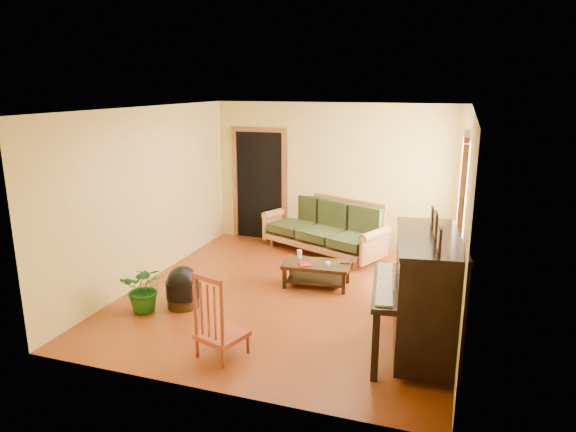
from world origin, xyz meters
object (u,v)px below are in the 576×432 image
(footstool, at_px, (183,292))
(red_chair, at_px, (222,314))
(ceramic_crock, at_px, (445,251))
(piano, at_px, (425,296))
(coffee_table, at_px, (316,274))
(sofa, at_px, (323,227))
(armchair, at_px, (413,274))
(potted_plant, at_px, (145,288))

(footstool, relative_size, red_chair, 0.45)
(red_chair, distance_m, ceramic_crock, 4.74)
(red_chair, bearing_deg, piano, 38.05)
(coffee_table, xyz_separation_m, footstool, (-1.51, -1.28, 0.03))
(piano, bearing_deg, footstool, 168.20)
(sofa, height_order, armchair, sofa)
(footstool, relative_size, potted_plant, 0.69)
(coffee_table, height_order, red_chair, red_chair)
(ceramic_crock, bearing_deg, armchair, -100.18)
(piano, distance_m, ceramic_crock, 3.48)
(armchair, bearing_deg, ceramic_crock, 103.93)
(sofa, bearing_deg, coffee_table, -55.05)
(footstool, xyz_separation_m, potted_plant, (-0.40, -0.27, 0.11))
(armchair, xyz_separation_m, footstool, (-2.90, -1.19, -0.18))
(coffee_table, bearing_deg, armchair, -3.64)
(footstool, distance_m, ceramic_crock, 4.56)
(potted_plant, bearing_deg, footstool, 34.51)
(armchair, bearing_deg, red_chair, -106.13)
(piano, height_order, ceramic_crock, piano)
(red_chair, height_order, ceramic_crock, red_chair)
(ceramic_crock, xyz_separation_m, potted_plant, (-3.66, -3.46, 0.20))
(sofa, height_order, footstool, sofa)
(coffee_table, distance_m, footstool, 1.98)
(piano, xyz_separation_m, footstool, (-3.14, 0.24, -0.47))
(sofa, height_order, coffee_table, sofa)
(coffee_table, relative_size, red_chair, 0.99)
(coffee_table, distance_m, red_chair, 2.33)
(coffee_table, xyz_separation_m, armchair, (1.40, -0.09, 0.21))
(armchair, bearing_deg, potted_plant, -131.99)
(potted_plant, bearing_deg, red_chair, -26.21)
(coffee_table, bearing_deg, red_chair, -101.11)
(red_chair, distance_m, potted_plant, 1.63)
(coffee_table, relative_size, potted_plant, 1.52)
(footstool, bearing_deg, coffee_table, 40.36)
(footstool, bearing_deg, red_chair, -43.10)
(armchair, distance_m, footstool, 3.14)
(piano, relative_size, potted_plant, 2.39)
(piano, xyz_separation_m, red_chair, (-2.09, -0.75, -0.19))
(sofa, relative_size, armchair, 2.88)
(piano, xyz_separation_m, ceramic_crock, (0.12, 3.43, -0.56))
(armchair, distance_m, potted_plant, 3.61)
(piano, bearing_deg, potted_plant, 173.11)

